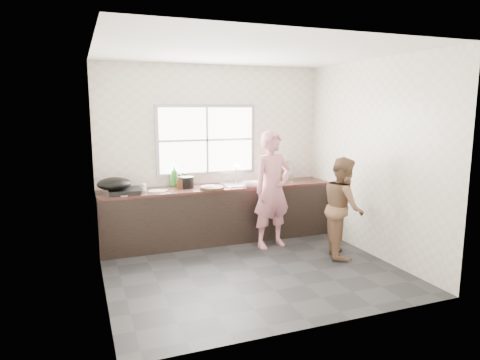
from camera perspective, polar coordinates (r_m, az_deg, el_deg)
name	(u,v)px	position (r m, az deg, el deg)	size (l,w,h in m)	color
floor	(251,269)	(5.63, 1.44, -11.76)	(3.60, 3.20, 0.01)	#252527
ceiling	(252,51)	(5.28, 1.57, 16.77)	(3.60, 3.20, 0.01)	silver
wall_back	(213,152)	(6.79, -3.68, 3.70)	(3.60, 0.01, 2.70)	beige
wall_left	(98,173)	(4.90, -18.41, 0.95)	(0.01, 3.20, 2.70)	silver
wall_right	(372,159)	(6.20, 17.13, 2.74)	(0.01, 3.20, 2.70)	beige
wall_front	(320,187)	(3.87, 10.60, -0.90)	(3.60, 0.01, 2.70)	silver
cabinet	(219,215)	(6.66, -2.78, -4.63)	(3.60, 0.62, 0.82)	black
countertop	(219,187)	(6.57, -2.81, -0.99)	(3.60, 0.64, 0.04)	#341A15
sink	(240,184)	(6.68, 0.04, -0.58)	(0.55, 0.45, 0.02)	silver
faucet	(236,173)	(6.84, -0.56, 0.89)	(0.02, 0.02, 0.30)	silver
window_frame	(207,140)	(6.73, -4.47, 5.35)	(1.60, 0.05, 1.10)	#9EA0A5
window_glazing	(207,140)	(6.71, -4.41, 5.34)	(1.50, 0.01, 1.00)	white
woman	(272,193)	(6.30, 4.32, -1.80)	(0.59, 0.39, 1.61)	#D17D8C
person_side	(343,207)	(6.08, 13.58, -3.51)	(0.68, 0.53, 1.39)	brown
cutting_board	(212,188)	(6.33, -3.77, -1.05)	(0.36, 0.36, 0.04)	#302112
cleaver	(207,186)	(6.37, -4.36, -0.75)	(0.20, 0.10, 0.01)	#BBBCC2
bowl_mince	(209,188)	(6.30, -4.22, -1.06)	(0.19, 0.19, 0.05)	silver
bowl_crabs	(251,184)	(6.51, 1.50, -0.60)	(0.20, 0.20, 0.06)	silver
bowl_held	(263,184)	(6.59, 3.14, -0.47)	(0.22, 0.22, 0.07)	white
black_pot	(186,182)	(6.46, -7.21, -0.29)	(0.23, 0.23, 0.17)	black
plate_food	(156,191)	(6.23, -11.20, -1.47)	(0.21, 0.21, 0.02)	silver
bottle_green	(174,175)	(6.59, -8.77, 0.61)	(0.13, 0.13, 0.34)	#34832A
bottle_brown_tall	(180,182)	(6.40, -7.96, -0.26)	(0.09, 0.09, 0.20)	#492612
bottle_brown_short	(185,180)	(6.64, -7.30, 0.02)	(0.14, 0.14, 0.18)	#4B2812
glass_jar	(144,187)	(6.31, -12.73, -0.97)	(0.07, 0.07, 0.11)	silver
burner	(125,191)	(6.21, -15.10, -1.44)	(0.43, 0.43, 0.06)	black
wok	(114,184)	(6.16, -16.43, -0.49)	(0.46, 0.46, 0.18)	black
dish_rack	(278,170)	(7.16, 5.03, 1.35)	(0.43, 0.30, 0.33)	silver
pot_lid_left	(124,194)	(6.12, -15.20, -1.85)	(0.26, 0.26, 0.01)	#B1B3B8
pot_lid_right	(160,191)	(6.27, -10.62, -1.41)	(0.24, 0.24, 0.01)	silver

